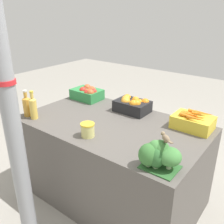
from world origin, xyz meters
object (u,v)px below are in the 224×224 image
object	(u,v)px
apple_crate	(88,93)
juice_bottle_golden	(33,107)
broccoli_pile	(158,155)
pickle_jar	(88,130)
support_pole	(8,100)
orange_crate	(132,105)
carrot_crate	(193,121)
juice_bottle_amber	(27,105)
sparrow_bird	(166,138)

from	to	relation	value
apple_crate	juice_bottle_golden	xyz separation A→B (m)	(-0.04, -0.66, 0.03)
broccoli_pile	pickle_jar	bearing A→B (deg)	176.63
support_pole	apple_crate	distance (m)	1.18
support_pole	orange_crate	size ratio (longest dim) A/B	7.39
broccoli_pile	juice_bottle_golden	distance (m)	1.22
carrot_crate	broccoli_pile	distance (m)	0.66
orange_crate	juice_bottle_golden	bearing A→B (deg)	-132.42
juice_bottle_amber	juice_bottle_golden	world-z (taller)	juice_bottle_golden
orange_crate	juice_bottle_golden	distance (m)	0.90
sparrow_bird	broccoli_pile	bearing A→B (deg)	80.40
support_pole	carrot_crate	distance (m)	1.40
juice_bottle_golden	sparrow_bird	distance (m)	1.25
juice_bottle_golden	sparrow_bird	size ratio (longest dim) A/B	2.22
juice_bottle_amber	sparrow_bird	xyz separation A→B (m)	(1.34, 0.03, 0.10)
orange_crate	pickle_jar	xyz separation A→B (m)	(0.00, -0.62, -0.02)
apple_crate	broccoli_pile	bearing A→B (deg)	-28.96
support_pole	pickle_jar	distance (m)	0.62
support_pole	orange_crate	xyz separation A→B (m)	(0.23, 1.09, -0.31)
apple_crate	pickle_jar	xyz separation A→B (m)	(0.57, -0.62, -0.02)
orange_crate	apple_crate	bearing A→B (deg)	-179.61
orange_crate	carrot_crate	world-z (taller)	orange_crate
juice_bottle_amber	sparrow_bird	size ratio (longest dim) A/B	2.12
apple_crate	orange_crate	distance (m)	0.57
juice_bottle_amber	orange_crate	bearing A→B (deg)	43.43
apple_crate	juice_bottle_golden	world-z (taller)	juice_bottle_golden
broccoli_pile	sparrow_bird	xyz separation A→B (m)	(0.03, 0.03, 0.11)
orange_crate	pickle_jar	bearing A→B (deg)	-89.96
orange_crate	sparrow_bird	bearing A→B (deg)	-44.61
sparrow_bird	juice_bottle_amber	bearing A→B (deg)	38.31
apple_crate	sparrow_bird	size ratio (longest dim) A/B	2.72
orange_crate	broccoli_pile	world-z (taller)	broccoli_pile
apple_crate	carrot_crate	world-z (taller)	same
support_pole	apple_crate	bearing A→B (deg)	107.30
orange_crate	carrot_crate	bearing A→B (deg)	-0.21
support_pole	carrot_crate	xyz separation A→B (m)	(0.82, 1.09, -0.32)
support_pole	broccoli_pile	size ratio (longest dim) A/B	9.31
pickle_jar	sparrow_bird	world-z (taller)	sparrow_bird
orange_crate	carrot_crate	size ratio (longest dim) A/B	1.00
broccoli_pile	pickle_jar	xyz separation A→B (m)	(-0.61, 0.04, -0.03)
orange_crate	support_pole	bearing A→B (deg)	-101.93
apple_crate	juice_bottle_golden	bearing A→B (deg)	-93.40
carrot_crate	orange_crate	bearing A→B (deg)	179.79
broccoli_pile	pickle_jar	distance (m)	0.61
apple_crate	sparrow_bird	bearing A→B (deg)	-27.45
pickle_jar	juice_bottle_golden	bearing A→B (deg)	-175.94
carrot_crate	pickle_jar	world-z (taller)	carrot_crate
juice_bottle_golden	pickle_jar	xyz separation A→B (m)	(0.61, 0.04, -0.05)
apple_crate	pickle_jar	bearing A→B (deg)	-47.38
broccoli_pile	juice_bottle_golden	world-z (taller)	juice_bottle_golden
apple_crate	sparrow_bird	world-z (taller)	sparrow_bird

